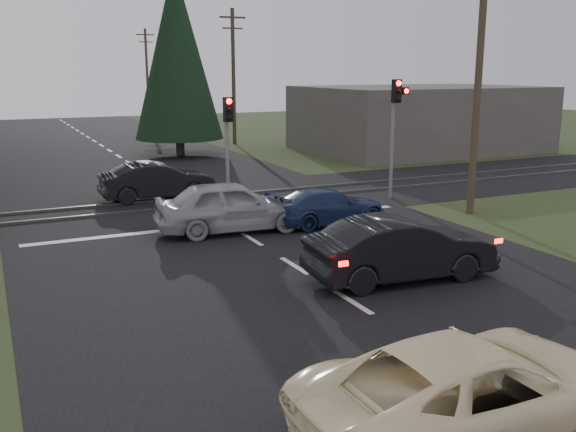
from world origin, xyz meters
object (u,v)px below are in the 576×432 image
utility_pole_near (478,80)px  cream_coupe (474,390)px  blue_sedan (328,206)px  utility_pole_far (147,72)px  dark_car_far (157,181)px  dark_hatchback (401,249)px  traffic_signal_center (228,133)px  traffic_signal_right (396,115)px  utility_pole_mid (233,74)px  silver_car (231,206)px

utility_pole_near → cream_coupe: (-9.76, -11.34, -4.00)m
cream_coupe → blue_sedan: size_ratio=1.28×
utility_pole_far → dark_car_far: utility_pole_far is taller
cream_coupe → utility_pole_far: bearing=-10.3°
dark_hatchback → dark_car_far: bearing=17.9°
traffic_signal_center → cream_coupe: traffic_signal_center is taller
traffic_signal_right → dark_car_far: 9.78m
traffic_signal_right → traffic_signal_center: bearing=169.6°
utility_pole_near → utility_pole_mid: (0.00, 24.00, 0.00)m
utility_pole_mid → dark_hatchback: 30.11m
dark_hatchback → utility_pole_far: bearing=-2.4°
utility_pole_near → blue_sedan: size_ratio=2.20×
dark_hatchback → dark_car_far: (-2.94, 12.46, -0.04)m
utility_pole_far → silver_car: (-8.70, -47.79, -3.90)m
dark_car_far → silver_car: bearing=-172.0°
traffic_signal_right → dark_car_far: bearing=155.7°
utility_pole_near → utility_pole_far: size_ratio=1.00×
traffic_signal_center → utility_pole_mid: size_ratio=0.46×
cream_coupe → silver_car: size_ratio=1.09×
utility_pole_mid → traffic_signal_center: bearing=-111.2°
utility_pole_mid → cream_coupe: size_ratio=1.71×
cream_coupe → silver_car: 12.60m
blue_sedan → traffic_signal_center: bearing=25.9°
utility_pole_far → silver_car: bearing=-100.3°
utility_pole_near → utility_pole_far: 49.00m
utility_pole_near → blue_sedan: bearing=171.6°
utility_pole_near → dark_hatchback: (-6.61, -5.11, -3.95)m
traffic_signal_right → utility_pole_near: (0.95, -3.47, 1.41)m
silver_car → utility_pole_far: bearing=-4.8°
utility_pole_near → dark_car_far: 12.70m
traffic_signal_center → utility_pole_near: size_ratio=0.46×
utility_pole_near → utility_pole_mid: 24.00m
traffic_signal_center → utility_pole_mid: bearing=68.8°
utility_pole_mid → cream_coupe: 36.88m
traffic_signal_center → blue_sedan: 4.94m
utility_pole_near → blue_sedan: 6.85m
traffic_signal_center → blue_sedan: (2.09, -3.88, -2.21)m
cream_coupe → dark_car_far: dark_car_far is taller
traffic_signal_center → silver_car: (-1.20, -3.46, -1.98)m
utility_pole_near → utility_pole_far: bearing=90.0°
utility_pole_near → dark_car_far: utility_pole_near is taller
utility_pole_mid → cream_coupe: bearing=-105.4°
utility_pole_mid → cream_coupe: utility_pole_mid is taller
traffic_signal_center → utility_pole_mid: (7.50, 19.32, 1.92)m
traffic_signal_right → utility_pole_far: utility_pole_far is taller
dark_car_far → dark_hatchback: bearing=-166.6°
utility_pole_far → cream_coupe: 61.26m
cream_coupe → dark_hatchback: bearing=-27.9°
traffic_signal_right → traffic_signal_center: 6.68m
utility_pole_mid → dark_car_far: size_ratio=2.01×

